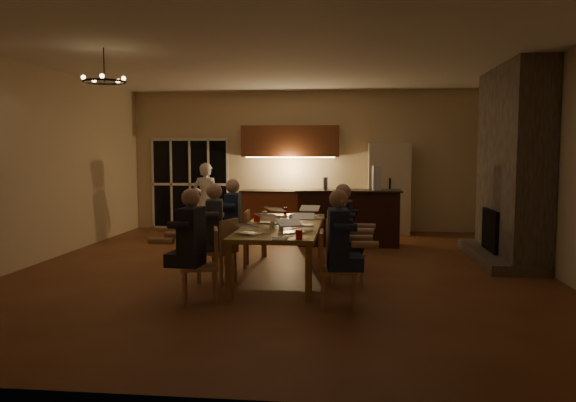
{
  "coord_description": "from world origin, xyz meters",
  "views": [
    {
      "loc": [
        1.03,
        -8.4,
        1.81
      ],
      "look_at": [
        0.08,
        0.3,
        1.04
      ],
      "focal_mm": 35.0,
      "sensor_mm": 36.0,
      "label": 1
    }
  ],
  "objects_px": {
    "laptop_a": "(250,225)",
    "can_silver": "(281,228)",
    "dining_table": "(282,250)",
    "chair_right_far": "(344,239)",
    "can_cola": "(285,211)",
    "chair_right_mid": "(345,253)",
    "plate_far": "(317,218)",
    "person_right_mid": "(343,235)",
    "person_left_mid": "(215,233)",
    "mug_mid": "(291,217)",
    "bar_island": "(348,218)",
    "person_left_far": "(233,222)",
    "laptop_e": "(279,209)",
    "redcup_mid": "(257,218)",
    "laptop_c": "(271,216)",
    "plate_left": "(247,233)",
    "laptop_d": "(303,218)",
    "laptop_b": "(292,224)",
    "chair_left_near": "(200,266)",
    "person_right_near": "(338,249)",
    "bar_bottle": "(326,183)",
    "chair_right_near": "(339,269)",
    "refrigerator": "(389,189)",
    "chair_left_far": "(235,239)",
    "bar_blender": "(376,178)",
    "laptop_f": "(308,209)",
    "mug_back": "(265,214)",
    "chandelier": "(104,82)",
    "redcup_near": "(299,235)",
    "plate_near": "(305,230)",
    "chair_left_mid": "(217,251)",
    "standing_person": "(206,200)",
    "mug_front": "(272,225)"
  },
  "relations": [
    {
      "from": "laptop_a",
      "to": "can_silver",
      "type": "distance_m",
      "value": 0.44
    },
    {
      "from": "can_silver",
      "to": "dining_table",
      "type": "bearing_deg",
      "value": 95.45
    },
    {
      "from": "chair_right_far",
      "to": "can_cola",
      "type": "relative_size",
      "value": 7.42
    },
    {
      "from": "chair_right_mid",
      "to": "plate_far",
      "type": "height_order",
      "value": "chair_right_mid"
    },
    {
      "from": "person_right_mid",
      "to": "person_left_mid",
      "type": "bearing_deg",
      "value": 96.56
    },
    {
      "from": "person_right_mid",
      "to": "mug_mid",
      "type": "bearing_deg",
      "value": 43.61
    },
    {
      "from": "bar_island",
      "to": "person_left_far",
      "type": "height_order",
      "value": "person_left_far"
    },
    {
      "from": "person_left_far",
      "to": "laptop_e",
      "type": "height_order",
      "value": "person_left_far"
    },
    {
      "from": "redcup_mid",
      "to": "laptop_c",
      "type": "bearing_deg",
      "value": -40.02
    },
    {
      "from": "can_cola",
      "to": "plate_left",
      "type": "bearing_deg",
      "value": -95.93
    },
    {
      "from": "person_left_mid",
      "to": "laptop_d",
      "type": "bearing_deg",
      "value": 100.1
    },
    {
      "from": "laptop_b",
      "to": "mug_mid",
      "type": "height_order",
      "value": "laptop_b"
    },
    {
      "from": "chair_left_near",
      "to": "laptop_d",
      "type": "relative_size",
      "value": 2.78
    },
    {
      "from": "chair_right_far",
      "to": "person_right_near",
      "type": "distance_m",
      "value": 2.3
    },
    {
      "from": "laptop_c",
      "to": "can_cola",
      "type": "relative_size",
      "value": 2.67
    },
    {
      "from": "can_silver",
      "to": "bar_bottle",
      "type": "bearing_deg",
      "value": 83.08
    },
    {
      "from": "dining_table",
      "to": "chair_right_near",
      "type": "xyz_separation_m",
      "value": [
        0.85,
        -1.61,
        0.07
      ]
    },
    {
      "from": "refrigerator",
      "to": "chair_left_far",
      "type": "xyz_separation_m",
      "value": [
        -2.66,
        -3.94,
        -0.55
      ]
    },
    {
      "from": "person_left_far",
      "to": "plate_far",
      "type": "distance_m",
      "value": 1.34
    },
    {
      "from": "person_right_near",
      "to": "bar_blender",
      "type": "bearing_deg",
      "value": -13.58
    },
    {
      "from": "laptop_f",
      "to": "plate_left",
      "type": "relative_size",
      "value": 1.42
    },
    {
      "from": "laptop_d",
      "to": "mug_back",
      "type": "distance_m",
      "value": 1.19
    },
    {
      "from": "laptop_b",
      "to": "laptop_a",
      "type": "bearing_deg",
      "value": 171.08
    },
    {
      "from": "chair_right_mid",
      "to": "plate_far",
      "type": "distance_m",
      "value": 1.43
    },
    {
      "from": "chair_right_far",
      "to": "redcup_mid",
      "type": "bearing_deg",
      "value": 86.26
    },
    {
      "from": "chandelier",
      "to": "redcup_near",
      "type": "bearing_deg",
      "value": -12.82
    },
    {
      "from": "redcup_near",
      "to": "plate_near",
      "type": "height_order",
      "value": "redcup_near"
    },
    {
      "from": "laptop_e",
      "to": "dining_table",
      "type": "bearing_deg",
      "value": 125.27
    },
    {
      "from": "chair_left_mid",
      "to": "laptop_d",
      "type": "height_order",
      "value": "laptop_d"
    },
    {
      "from": "dining_table",
      "to": "laptop_f",
      "type": "relative_size",
      "value": 9.27
    },
    {
      "from": "person_left_far",
      "to": "refrigerator",
      "type": "bearing_deg",
      "value": 139.79
    },
    {
      "from": "chandelier",
      "to": "chair_left_far",
      "type": "bearing_deg",
      "value": 40.72
    },
    {
      "from": "chair_right_far",
      "to": "standing_person",
      "type": "distance_m",
      "value": 4.22
    },
    {
      "from": "person_right_near",
      "to": "mug_front",
      "type": "height_order",
      "value": "person_right_near"
    },
    {
      "from": "redcup_mid",
      "to": "plate_far",
      "type": "bearing_deg",
      "value": 27.04
    },
    {
      "from": "plate_left",
      "to": "redcup_near",
      "type": "bearing_deg",
      "value": -28.61
    },
    {
      "from": "laptop_d",
      "to": "redcup_mid",
      "type": "xyz_separation_m",
      "value": [
        -0.73,
        0.4,
        -0.05
      ]
    },
    {
      "from": "bar_island",
      "to": "chair_left_mid",
      "type": "height_order",
      "value": "bar_island"
    },
    {
      "from": "chair_left_mid",
      "to": "redcup_mid",
      "type": "xyz_separation_m",
      "value": [
        0.42,
        0.88,
        0.37
      ]
    },
    {
      "from": "standing_person",
      "to": "chandelier",
      "type": "height_order",
      "value": "chandelier"
    },
    {
      "from": "chair_left_mid",
      "to": "bar_bottle",
      "type": "height_order",
      "value": "bar_bottle"
    },
    {
      "from": "chair_right_near",
      "to": "person_right_near",
      "type": "bearing_deg",
      "value": 166.83
    },
    {
      "from": "chair_right_near",
      "to": "plate_near",
      "type": "height_order",
      "value": "chair_right_near"
    },
    {
      "from": "bar_blender",
      "to": "person_left_far",
      "type": "bearing_deg",
      "value": -147.75
    },
    {
      "from": "redcup_near",
      "to": "person_left_far",
      "type": "bearing_deg",
      "value": 121.6
    },
    {
      "from": "chair_left_far",
      "to": "dining_table",
      "type": "bearing_deg",
      "value": 53.84
    },
    {
      "from": "chair_left_mid",
      "to": "bar_blender",
      "type": "bearing_deg",
      "value": 164.91
    },
    {
      "from": "mug_front",
      "to": "plate_near",
      "type": "xyz_separation_m",
      "value": [
        0.47,
        -0.17,
        -0.04
      ]
    },
    {
      "from": "person_right_near",
      "to": "person_right_mid",
      "type": "distance_m",
      "value": 1.14
    },
    {
      "from": "refrigerator",
      "to": "laptop_e",
      "type": "height_order",
      "value": "refrigerator"
    }
  ]
}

